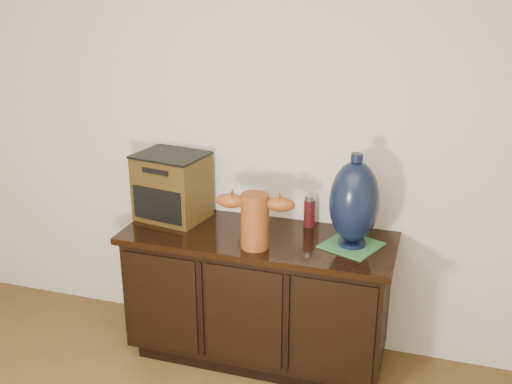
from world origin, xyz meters
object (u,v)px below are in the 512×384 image
(sideboard, at_px, (258,296))
(lamp_base, at_px, (354,203))
(terracotta_vessel, at_px, (255,218))
(spray_can, at_px, (309,211))
(tv_radio, at_px, (172,186))

(sideboard, relative_size, lamp_base, 3.00)
(sideboard, bearing_deg, terracotta_vessel, -78.67)
(terracotta_vessel, xyz_separation_m, spray_can, (0.21, 0.34, -0.07))
(tv_radio, bearing_deg, spray_can, 17.66)
(terracotta_vessel, distance_m, spray_can, 0.41)
(lamp_base, height_order, spray_can, lamp_base)
(tv_radio, bearing_deg, terracotta_vessel, -13.02)
(tv_radio, xyz_separation_m, spray_can, (0.77, 0.10, -0.10))
(spray_can, bearing_deg, terracotta_vessel, -120.94)
(lamp_base, bearing_deg, sideboard, -178.21)
(spray_can, bearing_deg, lamp_base, -34.98)
(lamp_base, distance_m, spray_can, 0.36)
(lamp_base, relative_size, spray_can, 2.71)
(tv_radio, height_order, spray_can, tv_radio)
(spray_can, bearing_deg, sideboard, -139.42)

